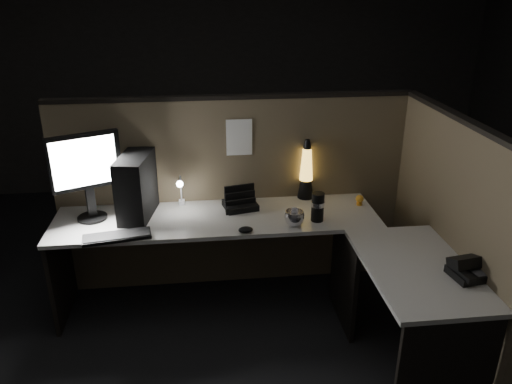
{
  "coord_description": "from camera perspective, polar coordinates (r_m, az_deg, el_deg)",
  "views": [
    {
      "loc": [
        -0.24,
        -2.61,
        2.28
      ],
      "look_at": [
        0.1,
        0.35,
        1.02
      ],
      "focal_mm": 35.0,
      "sensor_mm": 36.0,
      "label": 1
    }
  ],
  "objects": [
    {
      "name": "desk",
      "position": [
        3.36,
        1.51,
        -7.44
      ],
      "size": [
        2.6,
        1.6,
        0.73
      ],
      "color": "beige",
      "rests_on": "ground"
    },
    {
      "name": "pinned_paper",
      "position": [
        3.67,
        -1.93,
        6.25
      ],
      "size": [
        0.19,
        0.0,
        0.27
      ],
      "primitive_type": "cube",
      "color": "white",
      "rests_on": "partition_back"
    },
    {
      "name": "room_shell",
      "position": [
        2.7,
        -1.33,
        8.86
      ],
      "size": [
        6.0,
        6.0,
        6.0
      ],
      "color": "silver",
      "rests_on": "ground"
    },
    {
      "name": "floor",
      "position": [
        3.47,
        -1.07,
        -18.03
      ],
      "size": [
        6.0,
        6.0,
        0.0
      ],
      "primitive_type": "plane",
      "color": "black",
      "rests_on": "ground"
    },
    {
      "name": "partition_right",
      "position": [
        3.48,
        21.06,
        -4.71
      ],
      "size": [
        0.06,
        1.66,
        1.5
      ],
      "primitive_type": "cube",
      "color": "brown",
      "rests_on": "ground"
    },
    {
      "name": "monitor",
      "position": [
        3.59,
        -18.85,
        2.56
      ],
      "size": [
        0.46,
        0.23,
        0.62
      ],
      "rotation": [
        0.0,
        0.0,
        0.42
      ],
      "color": "black",
      "rests_on": "desk"
    },
    {
      "name": "keyboard",
      "position": [
        3.39,
        -15.59,
        -4.94
      ],
      "size": [
        0.45,
        0.21,
        0.02
      ],
      "primitive_type": "cube",
      "rotation": [
        0.0,
        0.0,
        0.16
      ],
      "color": "black",
      "rests_on": "desk"
    },
    {
      "name": "lava_lamp",
      "position": [
        3.82,
        5.75,
        2.07
      ],
      "size": [
        0.12,
        0.12,
        0.47
      ],
      "color": "black",
      "rests_on": "desk"
    },
    {
      "name": "pc_tower",
      "position": [
        3.59,
        -13.51,
        0.64
      ],
      "size": [
        0.26,
        0.45,
        0.45
      ],
      "primitive_type": "cube",
      "rotation": [
        0.0,
        0.0,
        -0.17
      ],
      "color": "black",
      "rests_on": "desk"
    },
    {
      "name": "mouse",
      "position": [
        3.33,
        -1.19,
        -4.33
      ],
      "size": [
        0.1,
        0.08,
        0.04
      ],
      "primitive_type": "ellipsoid",
      "rotation": [
        0.0,
        0.0,
        0.07
      ],
      "color": "black",
      "rests_on": "desk"
    },
    {
      "name": "desk_phone",
      "position": [
        3.1,
        23.11,
        -8.05
      ],
      "size": [
        0.23,
        0.24,
        0.12
      ],
      "rotation": [
        0.0,
        0.0,
        0.16
      ],
      "color": "black",
      "rests_on": "desk"
    },
    {
      "name": "figurine",
      "position": [
        3.8,
        11.76,
        -0.76
      ],
      "size": [
        0.06,
        0.06,
        0.06
      ],
      "primitive_type": "sphere",
      "color": "#FFA828",
      "rests_on": "desk"
    },
    {
      "name": "steel_mug",
      "position": [
        3.42,
        4.4,
        -2.99
      ],
      "size": [
        0.16,
        0.16,
        0.11
      ],
      "primitive_type": "imported",
      "rotation": [
        0.0,
        0.0,
        -0.2
      ],
      "color": "silver",
      "rests_on": "desk"
    },
    {
      "name": "travel_mug",
      "position": [
        3.49,
        7.05,
        -1.71
      ],
      "size": [
        0.09,
        0.09,
        0.21
      ],
      "primitive_type": "cylinder",
      "color": "black",
      "rests_on": "desk"
    },
    {
      "name": "partition_back",
      "position": [
        3.86,
        -2.5,
        -0.35
      ],
      "size": [
        2.66,
        0.06,
        1.5
      ],
      "primitive_type": "cube",
      "color": "brown",
      "rests_on": "ground"
    },
    {
      "name": "clip_lamp",
      "position": [
        3.67,
        -8.61,
        0.19
      ],
      "size": [
        0.05,
        0.19,
        0.24
      ],
      "color": "white",
      "rests_on": "desk"
    },
    {
      "name": "organizer",
      "position": [
        3.68,
        -1.83,
        -1.21
      ],
      "size": [
        0.27,
        0.25,
        0.18
      ],
      "rotation": [
        0.0,
        0.0,
        0.21
      ],
      "color": "black",
      "rests_on": "desk"
    }
  ]
}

